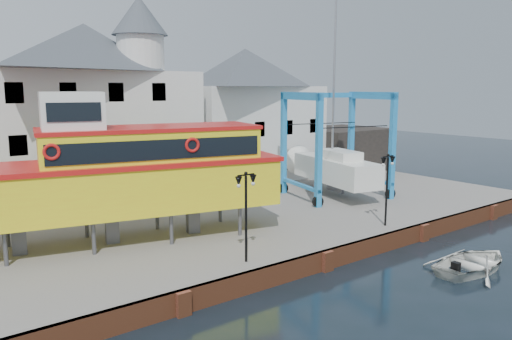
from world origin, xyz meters
TOP-DOWN VIEW (x-y plane):
  - ground at (0.00, 0.00)m, footprint 140.00×140.00m
  - hardstanding at (0.00, 11.00)m, footprint 44.00×22.00m
  - quay_wall at (-0.00, 0.10)m, footprint 44.00×0.47m
  - building_white_main at (-4.87, 18.39)m, footprint 14.00×8.30m
  - building_white_right at (9.00, 19.00)m, footprint 12.00×8.00m
  - shed_dark at (19.00, 17.00)m, footprint 8.00×7.00m
  - lamp_post_left at (-4.00, 1.20)m, footprint 1.12×0.32m
  - lamp_post_right at (6.00, 1.20)m, footprint 1.12×0.32m
  - tour_boat at (-7.75, 7.67)m, footprint 18.17×7.98m
  - travel_lift at (9.77, 9.44)m, footprint 7.81×9.96m
  - motorboat_b at (5.84, -4.34)m, footprint 4.99×3.62m

SIDE VIEW (x-z plane):
  - ground at x=0.00m, z-range 0.00..0.00m
  - motorboat_b at x=5.84m, z-range -0.51..0.51m
  - hardstanding at x=0.00m, z-range 0.00..1.00m
  - quay_wall at x=0.00m, z-range 0.00..1.00m
  - shed_dark at x=19.00m, z-range 1.00..5.00m
  - travel_lift at x=9.77m, z-range -3.86..10.72m
  - lamp_post_left at x=-4.00m, z-range 2.07..6.27m
  - lamp_post_right at x=6.00m, z-range 2.07..6.27m
  - tour_boat at x=-7.75m, z-range 0.78..8.48m
  - building_white_right at x=9.00m, z-range 1.00..12.20m
  - building_white_main at x=-4.87m, z-range 0.34..14.34m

